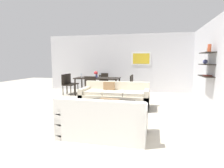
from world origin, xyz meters
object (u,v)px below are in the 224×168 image
(dining_chair_left_near, at_px, (67,83))
(centerpiece_vase, at_px, (96,74))
(dining_chair_left_far, at_px, (71,82))
(dining_chair_right_near, at_px, (128,85))
(dining_table, at_px, (98,79))
(candle_jar, at_px, (117,103))
(coffee_table, at_px, (110,110))
(sofa_beige, at_px, (115,98))
(dining_chair_foot, at_px, (91,86))
(loveseat_white, at_px, (104,121))
(decorative_bowl, at_px, (112,102))
(apple_on_coffee_table, at_px, (100,100))
(dining_chair_head, at_px, (103,81))
(dining_chair_right_far, at_px, (129,84))
(wine_glass_foot, at_px, (95,75))
(wine_glass_head, at_px, (100,74))
(wine_glass_left_near, at_px, (81,75))

(dining_chair_left_near, bearing_deg, centerpiece_vase, 7.96)
(dining_chair_left_far, height_order, dining_chair_right_near, same)
(dining_table, relative_size, dining_chair_left_far, 2.11)
(candle_jar, bearing_deg, coffee_table, 151.89)
(coffee_table, relative_size, dining_chair_left_far, 1.36)
(sofa_beige, xyz_separation_m, dining_chair_foot, (-1.15, 1.05, 0.21))
(loveseat_white, relative_size, dining_chair_left_far, 1.87)
(dining_chair_right_near, xyz_separation_m, dining_chair_left_near, (-2.67, 0.00, 0.00))
(candle_jar, height_order, dining_chair_left_far, dining_chair_left_far)
(dining_chair_left_far, distance_m, centerpiece_vase, 1.34)
(dining_chair_foot, bearing_deg, centerpiece_vase, 95.02)
(sofa_beige, xyz_separation_m, dining_chair_right_near, (0.18, 1.70, 0.21))
(decorative_bowl, bearing_deg, dining_chair_left_far, 129.74)
(apple_on_coffee_table, xyz_separation_m, dining_chair_left_far, (-2.31, 3.14, 0.08))
(dining_chair_left_far, distance_m, dining_chair_head, 1.48)
(candle_jar, height_order, dining_chair_right_far, dining_chair_right_far)
(wine_glass_foot, bearing_deg, dining_chair_right_far, 23.04)
(dining_chair_right_near, height_order, wine_glass_head, wine_glass_head)
(dining_chair_foot, bearing_deg, wine_glass_left_near, 133.16)
(wine_glass_left_near, bearing_deg, dining_table, 8.87)
(apple_on_coffee_table, relative_size, dining_chair_foot, 0.10)
(wine_glass_head, xyz_separation_m, centerpiece_vase, (-0.07, -0.39, 0.02))
(wine_glass_head, bearing_deg, dining_table, -90.00)
(dining_chair_left_near, height_order, centerpiece_vase, centerpiece_vase)
(dining_chair_foot, height_order, centerpiece_vase, centerpiece_vase)
(dining_chair_right_near, bearing_deg, dining_table, 171.70)
(coffee_table, relative_size, apple_on_coffee_table, 13.94)
(dining_chair_left_near, height_order, wine_glass_left_near, wine_glass_left_near)
(sofa_beige, bearing_deg, dining_chair_head, 112.87)
(sofa_beige, height_order, dining_chair_foot, dining_chair_foot)
(centerpiece_vase, bearing_deg, dining_chair_left_near, -172.04)
(coffee_table, distance_m, wine_glass_left_near, 3.56)
(wine_glass_left_near, xyz_separation_m, centerpiece_vase, (0.62, 0.09, 0.02))
(coffee_table, distance_m, dining_chair_right_near, 2.82)
(coffee_table, relative_size, dining_chair_left_near, 1.36)
(dining_chair_left_far, relative_size, dining_chair_head, 1.00)
(dining_chair_right_far, relative_size, wine_glass_foot, 5.03)
(loveseat_white, height_order, candle_jar, loveseat_white)
(wine_glass_head, bearing_deg, dining_chair_foot, -90.00)
(loveseat_white, relative_size, wine_glass_left_near, 9.72)
(dining_chair_left_near, relative_size, centerpiece_vase, 3.19)
(dining_chair_left_near, bearing_deg, sofa_beige, -34.29)
(sofa_beige, relative_size, candle_jar, 25.36)
(loveseat_white, height_order, centerpiece_vase, centerpiece_vase)
(dining_chair_head, distance_m, wine_glass_left_near, 1.23)
(loveseat_white, relative_size, candle_jar, 19.73)
(candle_jar, relative_size, dining_chair_left_near, 0.09)
(loveseat_white, xyz_separation_m, dining_chair_left_far, (-2.76, 4.42, 0.21))
(wine_glass_head, height_order, wine_glass_left_near, wine_glass_head)
(dining_chair_foot, height_order, wine_glass_foot, wine_glass_foot)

